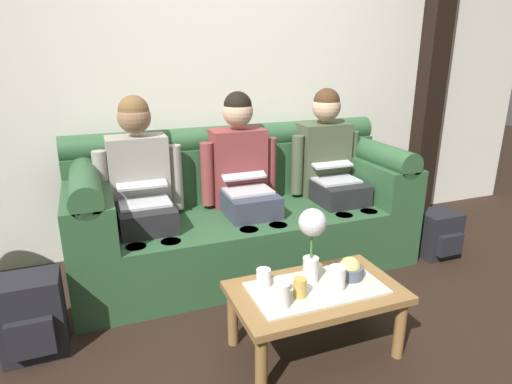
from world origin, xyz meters
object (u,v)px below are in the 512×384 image
at_px(cup_near_left, 264,278).
at_px(cup_near_right, 300,287).
at_px(person_right, 330,166).
at_px(flower_vase, 312,234).
at_px(snack_bowl, 350,269).
at_px(couch, 243,214).
at_px(person_middle, 243,175).
at_px(backpack_left, 32,317).
at_px(cup_far_center, 337,278).
at_px(person_left, 142,186).
at_px(coffee_table, 316,298).
at_px(backpack_right, 437,234).
at_px(cup_far_right, 283,295).
at_px(cup_far_left, 280,286).

relative_size(cup_near_left, cup_near_right, 0.96).
height_order(person_right, cup_near_right, person_right).
bearing_deg(flower_vase, snack_bowl, -10.59).
xyz_separation_m(couch, person_middle, (0.00, -0.00, 0.29)).
xyz_separation_m(person_right, flower_vase, (-0.69, -1.01, -0.03)).
relative_size(person_middle, backpack_left, 2.87).
distance_m(couch, cup_far_center, 1.13).
height_order(snack_bowl, cup_near_right, snack_bowl).
distance_m(couch, person_middle, 0.29).
bearing_deg(cup_far_center, person_right, 61.84).
bearing_deg(couch, flower_vase, -89.85).
distance_m(couch, backpack_left, 1.47).
xyz_separation_m(cup_near_right, cup_far_center, (0.20, -0.00, 0.01)).
bearing_deg(cup_far_center, flower_vase, 127.10).
height_order(person_left, coffee_table, person_left).
distance_m(snack_bowl, cup_far_center, 0.14).
distance_m(person_right, backpack_left, 2.16).
bearing_deg(cup_near_left, person_left, 114.84).
bearing_deg(backpack_right, couch, 162.85).
height_order(couch, backpack_left, couch).
bearing_deg(cup_far_center, cup_near_right, 179.73).
height_order(flower_vase, cup_near_left, flower_vase).
bearing_deg(cup_near_left, flower_vase, -9.56).
bearing_deg(cup_near_right, couch, 84.22).
height_order(person_left, person_right, same).
bearing_deg(cup_near_left, backpack_right, 18.46).
height_order(person_middle, snack_bowl, person_middle).
relative_size(couch, flower_vase, 5.95).
distance_m(couch, cup_near_right, 1.13).
bearing_deg(cup_far_right, cup_far_left, 71.24).
bearing_deg(cup_far_center, person_left, 124.64).
bearing_deg(person_right, backpack_left, -163.95).
distance_m(cup_far_center, backpack_right, 1.50).
bearing_deg(cup_near_left, couch, 76.20).
bearing_deg(person_left, cup_far_left, -65.14).
distance_m(person_right, snack_bowl, 1.18).
distance_m(couch, person_right, 0.75).
xyz_separation_m(person_left, cup_near_right, (0.58, -1.12, -0.24)).
bearing_deg(cup_far_center, backpack_left, 159.23).
bearing_deg(flower_vase, person_left, 124.35).
xyz_separation_m(cup_near_left, backpack_right, (1.63, 0.55, -0.25)).
bearing_deg(person_middle, flower_vase, -89.85).
relative_size(person_right, backpack_left, 2.87).
bearing_deg(cup_far_left, backpack_left, 156.97).
xyz_separation_m(cup_far_right, backpack_right, (1.62, 0.75, -0.26)).
relative_size(flower_vase, cup_near_left, 4.33).
xyz_separation_m(cup_far_left, backpack_right, (1.59, 0.64, -0.24)).
height_order(coffee_table, cup_near_left, cup_near_left).
bearing_deg(cup_far_left, person_right, 50.48).
bearing_deg(coffee_table, cup_far_right, -157.26).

